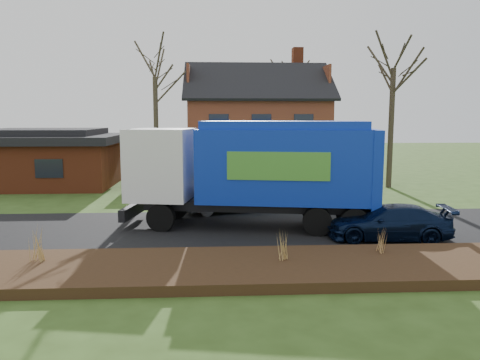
{
  "coord_description": "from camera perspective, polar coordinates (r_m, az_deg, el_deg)",
  "views": [
    {
      "loc": [
        -0.94,
        -18.36,
        4.52
      ],
      "look_at": [
        0.25,
        2.5,
        1.66
      ],
      "focal_mm": 35.0,
      "sensor_mm": 36.0,
      "label": 1
    }
  ],
  "objects": [
    {
      "name": "tree_back",
      "position": [
        40.92,
        6.08,
        13.53
      ],
      "size": [
        3.28,
        3.28,
        10.37
      ],
      "color": "#382D21",
      "rests_on": "ground"
    },
    {
      "name": "road",
      "position": [
        18.92,
        -0.32,
        -5.99
      ],
      "size": [
        80.0,
        7.0,
        0.02
      ],
      "primitive_type": "cube",
      "color": "black",
      "rests_on": "ground"
    },
    {
      "name": "main_house",
      "position": [
        32.36,
        1.05,
        6.92
      ],
      "size": [
        12.95,
        8.95,
        9.26
      ],
      "color": "beige",
      "rests_on": "ground"
    },
    {
      "name": "ground",
      "position": [
        18.93,
        -0.32,
        -6.02
      ],
      "size": [
        120.0,
        120.0,
        0.0
      ],
      "primitive_type": "plane",
      "color": "#2F4818",
      "rests_on": "ground"
    },
    {
      "name": "ranch_house",
      "position": [
        33.36,
        -22.64,
        2.53
      ],
      "size": [
        9.8,
        8.2,
        3.7
      ],
      "color": "brown",
      "rests_on": "ground"
    },
    {
      "name": "grass_clump_mid",
      "position": [
        13.99,
        5.23,
        -7.94
      ],
      "size": [
        0.31,
        0.26,
        0.87
      ],
      "color": "#AA884B",
      "rests_on": "mulch_verge"
    },
    {
      "name": "mulch_verge",
      "position": [
        13.8,
        0.83,
        -10.66
      ],
      "size": [
        80.0,
        3.5,
        0.3
      ],
      "primitive_type": "cube",
      "color": "black",
      "rests_on": "ground"
    },
    {
      "name": "silver_sedan",
      "position": [
        22.22,
        -1.31,
        -1.97
      ],
      "size": [
        4.83,
        3.01,
        1.5
      ],
      "primitive_type": "imported",
      "rotation": [
        0.0,
        0.0,
        1.91
      ],
      "color": "#96989D",
      "rests_on": "ground"
    },
    {
      "name": "tree_front_west",
      "position": [
        28.72,
        -10.38,
        14.23
      ],
      "size": [
        3.19,
        3.19,
        9.47
      ],
      "color": "#3E3525",
      "rests_on": "ground"
    },
    {
      "name": "navy_wagon",
      "position": [
        18.1,
        17.69,
        -4.94
      ],
      "size": [
        4.64,
        2.32,
        1.29
      ],
      "primitive_type": "imported",
      "rotation": [
        0.0,
        0.0,
        -1.69
      ],
      "color": "black",
      "rests_on": "ground"
    },
    {
      "name": "grass_clump_west",
      "position": [
        15.07,
        -23.4,
        -7.17
      ],
      "size": [
        0.37,
        0.31,
        0.99
      ],
      "color": "#A9854A",
      "rests_on": "mulch_verge"
    },
    {
      "name": "tree_front_east",
      "position": [
        31.4,
        18.31,
        15.03
      ],
      "size": [
        3.85,
        3.85,
        10.68
      ],
      "color": "#393022",
      "rests_on": "ground"
    },
    {
      "name": "garbage_truck",
      "position": [
        18.86,
        2.06,
        1.63
      ],
      "size": [
        10.42,
        4.41,
        4.33
      ],
      "rotation": [
        0.0,
        0.0,
        -0.17
      ],
      "color": "black",
      "rests_on": "ground"
    },
    {
      "name": "grass_clump_east",
      "position": [
        15.3,
        16.85,
        -7.1
      ],
      "size": [
        0.3,
        0.25,
        0.75
      ],
      "color": "#A67E49",
      "rests_on": "mulch_verge"
    }
  ]
}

